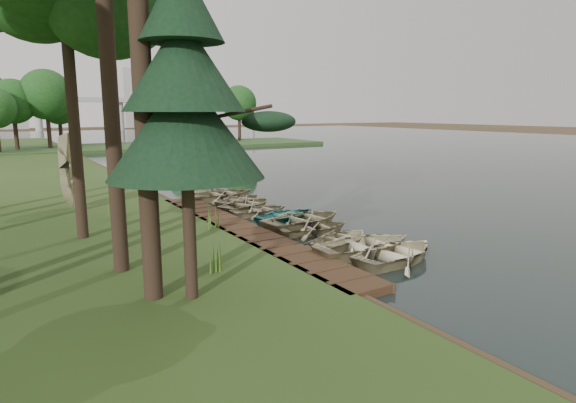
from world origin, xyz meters
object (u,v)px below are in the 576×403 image
rowboat_1 (366,243)px  rowboat_2 (343,237)px  rowboat_0 (397,250)px  boardwalk (243,232)px  stored_rowboat (72,201)px  pine_tree (184,93)px

rowboat_1 → rowboat_2: bearing=2.8°
rowboat_0 → boardwalk: bearing=15.4°
boardwalk → rowboat_2: (2.50, -3.40, 0.22)m
rowboat_1 → boardwalk: bearing=29.5°
rowboat_2 → stored_rowboat: 13.92m
rowboat_2 → stored_rowboat: (-7.84, 11.50, 0.32)m
boardwalk → stored_rowboat: (-5.34, 8.10, 0.53)m
rowboat_0 → stored_rowboat: stored_rowboat is taller
rowboat_0 → stored_rowboat: size_ratio=0.99×
rowboat_1 → pine_tree: 8.60m
pine_tree → rowboat_1: bearing=10.6°
rowboat_1 → rowboat_0: bearing=-163.3°
rowboat_1 → stored_rowboat: (-7.88, 12.80, 0.23)m
pine_tree → boardwalk: bearing=54.0°
boardwalk → stored_rowboat: 9.71m
rowboat_1 → rowboat_2: size_ratio=1.28×
rowboat_2 → pine_tree: 8.91m
rowboat_2 → pine_tree: (-6.86, -2.59, 5.07)m
boardwalk → rowboat_2: bearing=-53.7°
boardwalk → rowboat_0: bearing=-64.0°
rowboat_1 → stored_rowboat: bearing=32.7°
rowboat_2 → pine_tree: pine_tree is taller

